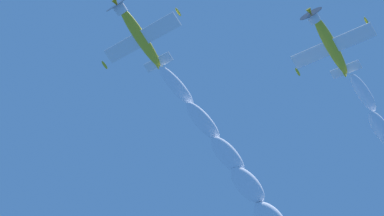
{
  "coord_description": "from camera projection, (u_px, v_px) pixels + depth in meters",
  "views": [
    {
      "loc": [
        18.67,
        12.72,
        1.99
      ],
      "look_at": [
        -3.32,
        -2.83,
        55.83
      ],
      "focal_mm": 58.72,
      "sensor_mm": 36.0,
      "label": 1
    }
  ],
  "objects": [
    {
      "name": "airplane_left_wingman",
      "position": [
        329.0,
        42.0,
        60.24
      ],
      "size": [
        7.82,
        8.26,
        3.91
      ],
      "color": "gold"
    },
    {
      "name": "airplane_lead",
      "position": [
        138.0,
        34.0,
        58.02
      ],
      "size": [
        7.82,
        8.38,
        3.56
      ],
      "color": "gold"
    }
  ]
}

